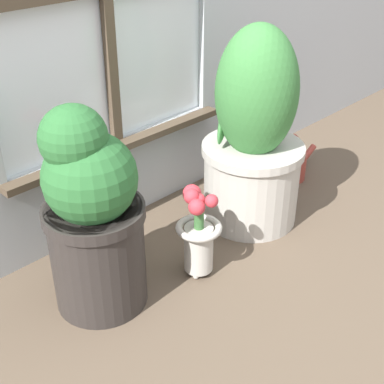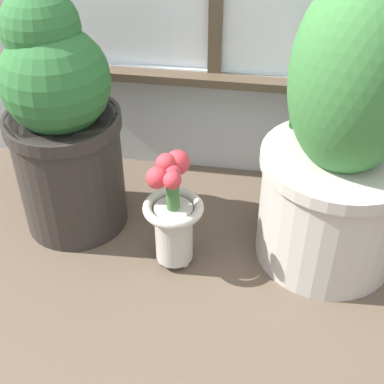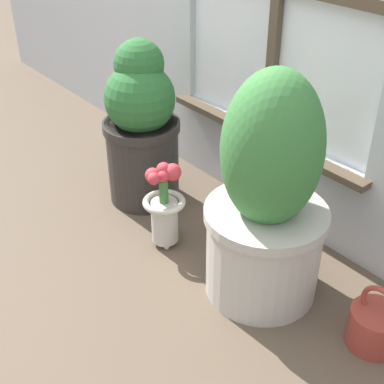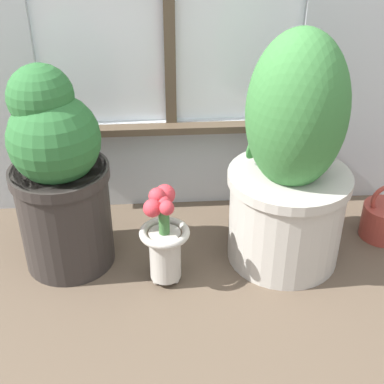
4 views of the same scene
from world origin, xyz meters
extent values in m
plane|color=brown|center=(0.00, 0.00, 0.00)|extent=(10.00, 10.00, 0.00)
cube|color=#B2B7BC|center=(0.00, 0.62, 0.16)|extent=(0.85, 0.05, 0.32)
cube|color=#4C3D2D|center=(0.00, 0.57, 0.31)|extent=(0.91, 0.06, 0.02)
cylinder|color=#2D2826|center=(-0.33, 0.28, 0.16)|extent=(0.27, 0.27, 0.33)
cylinder|color=#2D2826|center=(-0.33, 0.28, 0.31)|extent=(0.29, 0.29, 0.03)
cylinder|color=#38281E|center=(-0.33, 0.28, 0.32)|extent=(0.25, 0.25, 0.01)
sphere|color=#28602D|center=(-0.33, 0.28, 0.42)|extent=(0.26, 0.26, 0.26)
sphere|color=#28602D|center=(-0.36, 0.30, 0.54)|extent=(0.18, 0.18, 0.18)
ellipsoid|color=#28602D|center=(-0.30, 0.35, 0.41)|extent=(0.11, 0.08, 0.18)
cylinder|color=#B7B2A8|center=(0.33, 0.26, 0.15)|extent=(0.34, 0.34, 0.30)
cylinder|color=#B7B2A8|center=(0.33, 0.26, 0.29)|extent=(0.37, 0.37, 0.03)
cylinder|color=#38281E|center=(0.33, 0.26, 0.30)|extent=(0.32, 0.32, 0.01)
ellipsoid|color=#387538|center=(0.33, 0.26, 0.49)|extent=(0.28, 0.28, 0.46)
ellipsoid|color=#387538|center=(0.29, 0.35, 0.41)|extent=(0.21, 0.13, 0.22)
sphere|color=#BCB7AD|center=(-0.04, 0.19, 0.01)|extent=(0.02, 0.02, 0.02)
sphere|color=#BCB7AD|center=(-0.07, 0.14, 0.01)|extent=(0.02, 0.02, 0.02)
sphere|color=#BCB7AD|center=(-0.01, 0.14, 0.01)|extent=(0.02, 0.02, 0.02)
cylinder|color=#BCB7AD|center=(-0.04, 0.16, 0.10)|extent=(0.09, 0.09, 0.16)
torus|color=#BCB7AD|center=(-0.04, 0.16, 0.17)|extent=(0.15, 0.15, 0.02)
cylinder|color=#386633|center=(-0.04, 0.16, 0.22)|extent=(0.03, 0.03, 0.09)
sphere|color=#C6333D|center=(-0.04, 0.16, 0.28)|extent=(0.04, 0.04, 0.04)
sphere|color=#C6333D|center=(-0.03, 0.20, 0.28)|extent=(0.06, 0.06, 0.06)
sphere|color=#C6333D|center=(-0.05, 0.18, 0.29)|extent=(0.05, 0.05, 0.05)
sphere|color=#C6333D|center=(-0.07, 0.14, 0.27)|extent=(0.05, 0.05, 0.05)
sphere|color=#C6333D|center=(-0.03, 0.12, 0.29)|extent=(0.04, 0.04, 0.04)
cylinder|color=#99382D|center=(0.69, 0.34, 0.06)|extent=(0.15, 0.15, 0.12)
camera|label=1|loc=(-1.03, -0.79, 1.11)|focal=50.00mm
camera|label=2|loc=(0.16, -0.79, 0.97)|focal=50.00mm
camera|label=3|loc=(1.18, -0.72, 1.17)|focal=50.00mm
camera|label=4|loc=(-0.04, -1.07, 1.07)|focal=50.00mm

